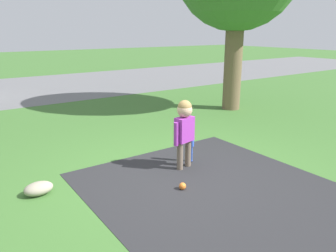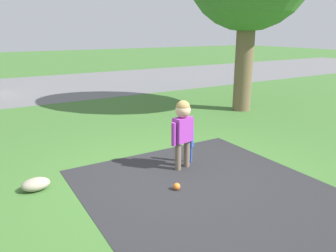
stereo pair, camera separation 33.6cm
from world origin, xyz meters
name	(u,v)px [view 2 (the right image)]	position (x,y,z in m)	size (l,w,h in m)	color
ground_plane	(173,178)	(0.00, 0.00, 0.00)	(60.00, 60.00, 0.00)	#3D6B2D
street_strip	(44,87)	(0.00, 8.58, 0.00)	(40.00, 6.00, 0.01)	slate
child	(183,125)	(0.28, 0.20, 0.65)	(0.40, 0.21, 1.00)	#6B5B4C
baseball_bat	(191,138)	(0.52, 0.32, 0.38)	(0.07, 0.07, 0.58)	blue
sports_ball	(177,186)	(-0.15, -0.32, 0.05)	(0.09, 0.09, 0.09)	orange
edging_rock	(36,184)	(-1.65, 0.57, 0.08)	(0.34, 0.24, 0.16)	#9E937F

